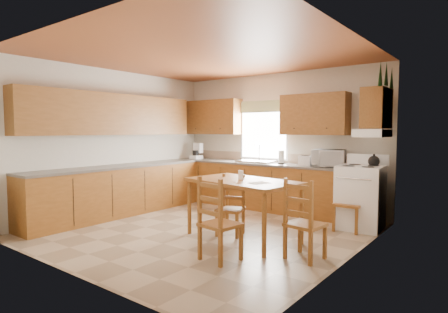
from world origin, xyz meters
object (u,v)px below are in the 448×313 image
Objects in this scene: stove at (360,198)px; chair_far_right at (349,200)px; dining_table at (243,209)px; chair_near_right at (305,219)px; microwave at (329,158)px; chair_near_left at (220,219)px; chair_far_left at (230,205)px.

stove is 0.29m from chair_far_right.
chair_near_right reaches higher than dining_table.
microwave is at bearing 149.40° from stove.
dining_table is 1.63× the size of chair_near_right.
dining_table is at bearing -118.49° from microwave.
microwave reaches higher than chair_far_right.
microwave reaches higher than chair_near_left.
chair_near_right is (0.79, 0.66, -0.01)m from chair_near_left.
microwave is at bearing 84.91° from dining_table.
microwave is (-0.67, 0.33, 0.58)m from stove.
stove is 1.00× the size of chair_near_right.
chair_near_left is (0.29, -0.90, 0.07)m from dining_table.
chair_far_right reaches higher than chair_far_left.
dining_table is at bearing -129.71° from stove.
chair_near_right reaches higher than chair_far_left.
chair_far_right is (-0.09, -0.27, -0.01)m from stove.
chair_far_left is (-0.26, 0.04, 0.02)m from dining_table.
stove reaches higher than dining_table.
chair_far_left is (-0.55, 0.94, -0.06)m from chair_near_left.
chair_far_left is at bearing -136.10° from stove.
chair_far_left is at bearing -51.79° from chair_near_left.
stove is 1.92× the size of microwave.
dining_table is 1.72m from chair_far_right.
chair_near_left is 1.13× the size of chair_far_left.
dining_table is 0.26m from chair_far_left.
chair_far_left reaches higher than dining_table.
chair_near_left is 1.03m from chair_near_right.
chair_near_right is at bearing -91.04° from chair_far_right.
stove is 1.02× the size of chair_far_right.
chair_far_right is (0.58, -0.61, -0.59)m from microwave.
chair_near_left is 2.37m from chair_far_right.
chair_near_left reaches higher than chair_far_right.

